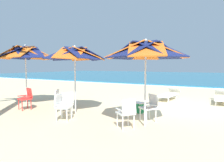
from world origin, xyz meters
The scene contains 15 objects.
ground_plane centered at (0.00, 0.00, 0.00)m, with size 80.00×80.00×0.00m, color beige.
sea centered at (0.00, 27.16, 0.05)m, with size 80.00×36.00×0.10m, color teal.
surf_foam centered at (0.00, 8.86, 0.01)m, with size 80.00×0.70×0.01m, color white.
beach_umbrella_0 centered at (-0.09, -3.08, 2.20)m, with size 2.41×2.41×2.54m.
plastic_chair_0 centered at (-0.15, -2.50, 0.50)m, with size 0.62×0.63×0.87m.
plastic_chair_1 centered at (-0.45, -3.56, 0.50)m, with size 0.63×0.62×0.87m.
beach_umbrella_1 centered at (-2.93, -2.82, 2.19)m, with size 2.30×2.30×2.52m.
plastic_chair_2 centered at (-3.51, -3.02, 0.50)m, with size 0.62×0.61×0.87m.
plastic_chair_3 centered at (-2.64, -3.82, 0.50)m, with size 0.58×0.56×0.87m.
plastic_chair_4 centered at (-2.90, -3.33, 0.50)m, with size 0.63×0.62×0.87m.
beach_umbrella_2 centered at (-5.87, -2.71, 2.33)m, with size 2.53×2.53×2.71m.
plastic_chair_5 centered at (-5.07, -3.33, 0.50)m, with size 0.54×0.56×0.87m.
sun_lounger_0 centered at (1.77, 2.27, 0.28)m, with size 0.72×2.17×0.62m.
sun_lounger_1 centered at (-0.68, 2.04, 0.28)m, with size 0.79×2.19×0.62m.
cooler_box centered at (-0.98, -1.56, 0.20)m, with size 0.50×0.34×0.40m.
Camera 1 is at (1.96, -8.53, 1.78)m, focal length 32.07 mm.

